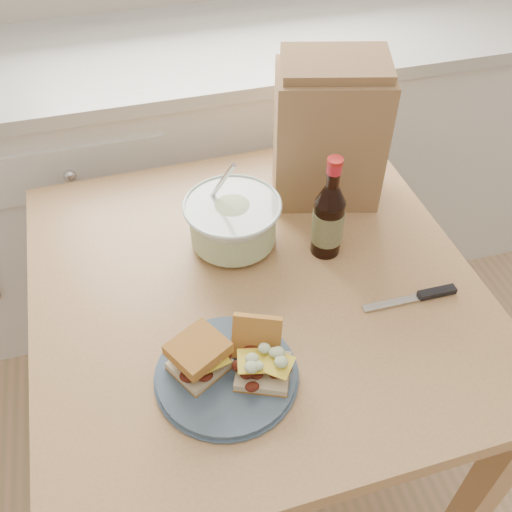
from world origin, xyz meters
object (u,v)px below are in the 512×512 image
object	(u,v)px
dining_table	(256,316)
coleslaw_bowl	(233,224)
paper_bag	(329,137)
beer_bottle	(328,219)
plate	(227,374)

from	to	relation	value
dining_table	coleslaw_bowl	bearing A→B (deg)	95.37
paper_bag	dining_table	bearing A→B (deg)	-119.55
dining_table	paper_bag	world-z (taller)	paper_bag
coleslaw_bowl	beer_bottle	distance (m)	0.22
dining_table	coleslaw_bowl	world-z (taller)	coleslaw_bowl
beer_bottle	coleslaw_bowl	bearing A→B (deg)	-179.45
coleslaw_bowl	paper_bag	xyz separation A→B (m)	(0.26, 0.12, 0.11)
plate	paper_bag	bearing A→B (deg)	52.24
dining_table	paper_bag	distance (m)	0.46
plate	coleslaw_bowl	world-z (taller)	coleslaw_bowl
coleslaw_bowl	paper_bag	bearing A→B (deg)	24.07
coleslaw_bowl	beer_bottle	bearing A→B (deg)	-22.65
plate	coleslaw_bowl	xyz separation A→B (m)	(0.10, 0.35, 0.05)
plate	paper_bag	distance (m)	0.62
beer_bottle	paper_bag	size ratio (longest dim) A/B	0.76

